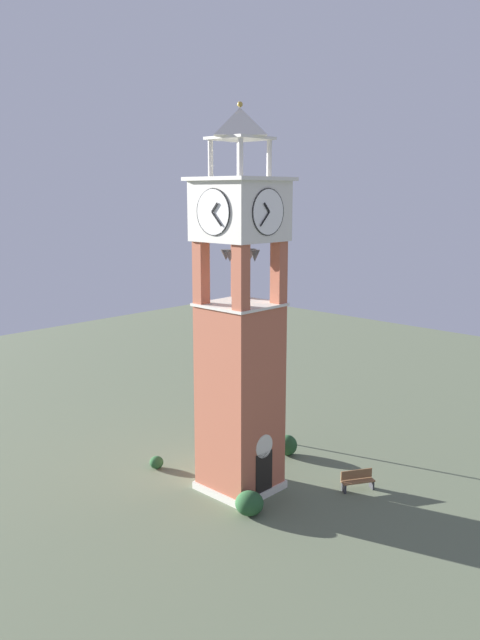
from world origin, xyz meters
TOP-DOWN VIEW (x-y plane):
  - ground at (0.00, 0.00)m, footprint 80.00×80.00m
  - clock_tower at (0.00, -0.00)m, footprint 3.62×3.62m
  - park_bench at (3.73, -4.15)m, footprint 1.60×1.19m
  - lamp_post at (5.41, 3.51)m, footprint 0.36×0.36m
  - trash_bin at (1.47, 3.49)m, footprint 0.52×0.52m
  - shrub_near_entry at (-1.33, 4.65)m, footprint 0.71×0.71m
  - shrub_left_of_tower at (4.62, 0.90)m, footprint 1.07×1.07m
  - shrub_behind_bench at (-1.57, -2.07)m, footprint 1.26×1.26m

SIDE VIEW (x-z plane):
  - ground at x=0.00m, z-range 0.00..0.00m
  - shrub_near_entry at x=-1.33m, z-range 0.00..0.64m
  - trash_bin at x=1.47m, z-range 0.00..0.80m
  - park_bench at x=3.73m, z-range 0.01..0.96m
  - shrub_behind_bench at x=-1.57m, z-range 0.00..1.06m
  - shrub_left_of_tower at x=4.62m, z-range 0.00..1.10m
  - lamp_post at x=5.41m, z-range 0.77..4.88m
  - clock_tower at x=0.00m, z-range -1.48..16.19m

